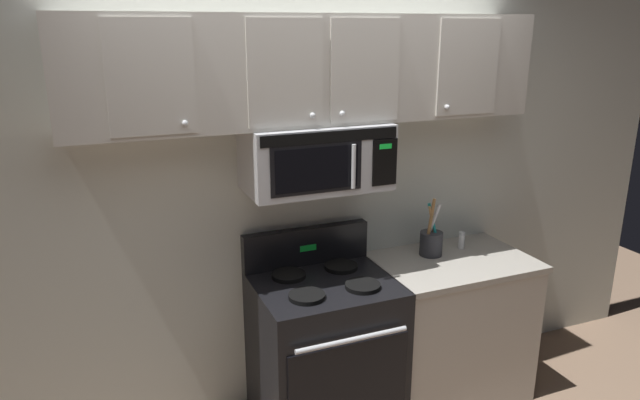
{
  "coord_description": "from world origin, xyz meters",
  "views": [
    {
      "loc": [
        -1.13,
        -2.25,
        2.25
      ],
      "look_at": [
        0.0,
        0.49,
        1.35
      ],
      "focal_mm": 32.65,
      "sensor_mm": 36.0,
      "label": 1
    }
  ],
  "objects_px": {
    "stove_range": "(324,352)",
    "utensil_crock_charcoal": "(431,241)",
    "salt_shaker": "(462,240)",
    "over_range_microwave": "(316,157)"
  },
  "relations": [
    {
      "from": "stove_range",
      "to": "salt_shaker",
      "type": "height_order",
      "value": "stove_range"
    },
    {
      "from": "salt_shaker",
      "to": "stove_range",
      "type": "bearing_deg",
      "value": -172.24
    },
    {
      "from": "over_range_microwave",
      "to": "utensil_crock_charcoal",
      "type": "height_order",
      "value": "over_range_microwave"
    },
    {
      "from": "stove_range",
      "to": "over_range_microwave",
      "type": "bearing_deg",
      "value": 90.14
    },
    {
      "from": "over_range_microwave",
      "to": "salt_shaker",
      "type": "distance_m",
      "value": 1.17
    },
    {
      "from": "stove_range",
      "to": "salt_shaker",
      "type": "bearing_deg",
      "value": 7.76
    },
    {
      "from": "utensil_crock_charcoal",
      "to": "salt_shaker",
      "type": "relative_size",
      "value": 3.35
    },
    {
      "from": "stove_range",
      "to": "utensil_crock_charcoal",
      "type": "xyz_separation_m",
      "value": [
        0.75,
        0.12,
        0.52
      ]
    },
    {
      "from": "utensil_crock_charcoal",
      "to": "salt_shaker",
      "type": "xyz_separation_m",
      "value": [
        0.24,
        0.02,
        -0.04
      ]
    },
    {
      "from": "stove_range",
      "to": "over_range_microwave",
      "type": "xyz_separation_m",
      "value": [
        -0.0,
        0.12,
        1.11
      ]
    }
  ]
}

